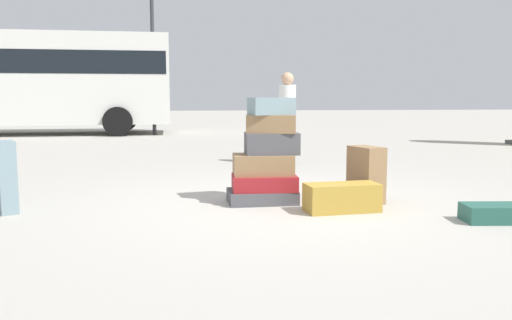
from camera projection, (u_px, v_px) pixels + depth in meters
The scene contains 8 objects.
ground_plane at pixel (280, 204), 5.96m from camera, with size 80.00×80.00×0.00m, color #ADA89E.
suitcase_tower at pixel (266, 159), 6.03m from camera, with size 0.81×0.54×1.20m.
suitcase_tan_behind_tower at pixel (342, 198), 5.57m from camera, with size 0.77×0.34×0.30m, color #B28C33.
suitcase_brown_upright_blue at pixel (366, 174), 6.04m from camera, with size 0.25×0.43×0.64m, color olive.
suitcase_teal_white_trunk at pixel (501, 213), 5.12m from camera, with size 0.72×0.33×0.17m, color #26594C.
suitcase_slate_foreground_near at pixel (7, 177), 5.49m from camera, with size 0.17×0.34×0.75m, color gray.
person_bearded_onlooker at pixel (287, 110), 9.39m from camera, with size 0.30×0.34×1.63m.
parked_bus at pixel (25, 77), 16.68m from camera, with size 9.12×3.00×3.15m.
Camera 1 is at (-1.00, -5.77, 1.21)m, focal length 37.04 mm.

